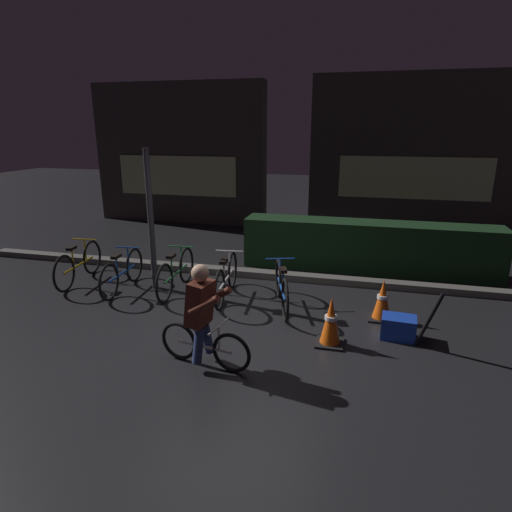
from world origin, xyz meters
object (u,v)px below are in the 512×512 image
(parked_bike_center_right, at_px, (226,279))
(blue_crate, at_px, (398,327))
(parked_bike_right_mid, at_px, (282,287))
(traffic_cone_near, at_px, (331,322))
(closed_umbrella, at_px, (429,320))
(street_post, at_px, (151,221))
(parked_bike_leftmost, at_px, (79,264))
(traffic_cone_far, at_px, (382,300))
(cyclist, at_px, (202,315))
(parked_bike_left_mid, at_px, (122,272))
(parked_bike_center_left, at_px, (176,273))

(parked_bike_center_right, distance_m, blue_crate, 2.76)
(parked_bike_right_mid, xyz_separation_m, blue_crate, (1.70, -0.60, -0.18))
(blue_crate, bearing_deg, traffic_cone_near, -155.09)
(parked_bike_right_mid, bearing_deg, parked_bike_center_right, 62.92)
(traffic_cone_near, distance_m, closed_umbrella, 1.20)
(street_post, distance_m, parked_bike_right_mid, 2.47)
(parked_bike_center_right, bearing_deg, parked_bike_leftmost, 82.94)
(parked_bike_center_right, bearing_deg, traffic_cone_far, -100.72)
(parked_bike_center_right, height_order, traffic_cone_far, parked_bike_center_right)
(parked_bike_leftmost, height_order, cyclist, cyclist)
(street_post, bearing_deg, traffic_cone_near, -22.53)
(parked_bike_left_mid, height_order, cyclist, cyclist)
(closed_umbrella, bearing_deg, parked_bike_left_mid, -151.69)
(parked_bike_center_right, bearing_deg, parked_bike_center_left, 80.78)
(traffic_cone_far, distance_m, cyclist, 2.76)
(parked_bike_left_mid, bearing_deg, traffic_cone_far, -95.48)
(parked_bike_center_right, bearing_deg, cyclist, -175.01)
(traffic_cone_far, bearing_deg, street_post, 174.69)
(parked_bike_leftmost, height_order, traffic_cone_near, parked_bike_leftmost)
(parked_bike_center_right, relative_size, parked_bike_right_mid, 1.05)
(parked_bike_right_mid, bearing_deg, blue_crate, -126.87)
(parked_bike_left_mid, height_order, parked_bike_right_mid, parked_bike_right_mid)
(cyclist, bearing_deg, parked_bike_center_right, 110.10)
(traffic_cone_far, height_order, closed_umbrella, closed_umbrella)
(parked_bike_right_mid, height_order, traffic_cone_far, parked_bike_right_mid)
(cyclist, height_order, closed_umbrella, cyclist)
(parked_bike_left_mid, relative_size, parked_bike_right_mid, 1.01)
(parked_bike_leftmost, relative_size, traffic_cone_near, 2.45)
(parked_bike_left_mid, bearing_deg, cyclist, -134.97)
(traffic_cone_far, relative_size, blue_crate, 1.39)
(parked_bike_left_mid, xyz_separation_m, parked_bike_center_left, (0.92, 0.16, 0.01))
(blue_crate, distance_m, closed_umbrella, 0.48)
(parked_bike_right_mid, bearing_deg, cyclist, 145.77)
(traffic_cone_near, relative_size, cyclist, 0.52)
(street_post, xyz_separation_m, cyclist, (1.73, -2.16, -0.56))
(blue_crate, bearing_deg, parked_bike_left_mid, 171.63)
(traffic_cone_far, bearing_deg, closed_umbrella, -56.60)
(parked_bike_left_mid, bearing_deg, parked_bike_center_right, -90.69)
(traffic_cone_far, bearing_deg, cyclist, -138.74)
(parked_bike_leftmost, bearing_deg, parked_bike_center_right, -98.16)
(closed_umbrella, bearing_deg, traffic_cone_far, 162.43)
(parked_bike_center_right, relative_size, traffic_cone_near, 2.45)
(parked_bike_leftmost, distance_m, parked_bike_left_mid, 0.99)
(traffic_cone_near, xyz_separation_m, blue_crate, (0.86, 0.40, -0.16))
(street_post, height_order, closed_umbrella, street_post)
(parked_bike_center_right, distance_m, closed_umbrella, 3.13)
(blue_crate, bearing_deg, street_post, 167.31)
(parked_bike_center_left, distance_m, traffic_cone_far, 3.36)
(traffic_cone_far, bearing_deg, parked_bike_left_mid, 178.52)
(parked_bike_leftmost, bearing_deg, blue_crate, -105.44)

